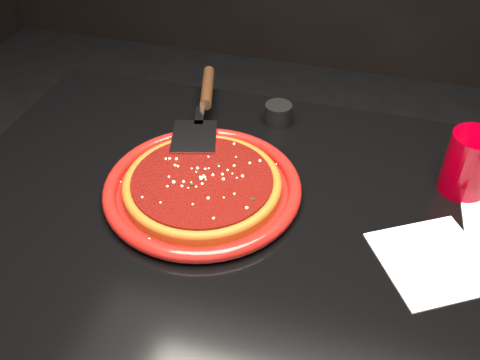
# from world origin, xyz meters

# --- Properties ---
(table) EXTENTS (1.20, 0.80, 0.75)m
(table) POSITION_xyz_m (0.00, 0.00, 0.38)
(table) COLOR black
(table) RESTS_ON floor
(plate) EXTENTS (0.37, 0.37, 0.03)m
(plate) POSITION_xyz_m (-0.14, 0.05, 0.76)
(plate) COLOR maroon
(plate) RESTS_ON table
(pizza_crust) EXTENTS (0.29, 0.29, 0.01)m
(pizza_crust) POSITION_xyz_m (-0.14, 0.05, 0.77)
(pizza_crust) COLOR brown
(pizza_crust) RESTS_ON plate
(pizza_crust_rim) EXTENTS (0.29, 0.29, 0.02)m
(pizza_crust_rim) POSITION_xyz_m (-0.14, 0.05, 0.77)
(pizza_crust_rim) COLOR brown
(pizza_crust_rim) RESTS_ON plate
(pizza_sauce) EXTENTS (0.26, 0.26, 0.01)m
(pizza_sauce) POSITION_xyz_m (-0.14, 0.05, 0.78)
(pizza_sauce) COLOR #600E0A
(pizza_sauce) RESTS_ON plate
(parmesan_dusting) EXTENTS (0.24, 0.24, 0.01)m
(parmesan_dusting) POSITION_xyz_m (-0.14, 0.05, 0.79)
(parmesan_dusting) COLOR beige
(parmesan_dusting) RESTS_ON plate
(basil_flecks) EXTENTS (0.22, 0.22, 0.00)m
(basil_flecks) POSITION_xyz_m (-0.14, 0.05, 0.78)
(basil_flecks) COLOR black
(basil_flecks) RESTS_ON plate
(pizza_server) EXTENTS (0.19, 0.37, 0.03)m
(pizza_server) POSITION_xyz_m (-0.21, 0.25, 0.79)
(pizza_server) COLOR silver
(pizza_server) RESTS_ON plate
(cup) EXTENTS (0.09, 0.09, 0.12)m
(cup) POSITION_xyz_m (0.30, 0.18, 0.81)
(cup) COLOR #87000C
(cup) RESTS_ON table
(napkin_a) EXTENTS (0.22, 0.22, 0.00)m
(napkin_a) POSITION_xyz_m (0.25, -0.01, 0.75)
(napkin_a) COLOR white
(napkin_a) RESTS_ON table
(ramekin) EXTENTS (0.06, 0.06, 0.04)m
(ramekin) POSITION_xyz_m (-0.07, 0.30, 0.77)
(ramekin) COLOR black
(ramekin) RESTS_ON table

